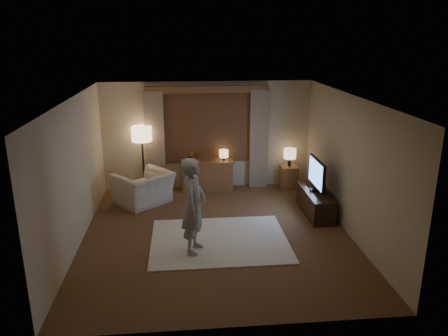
{
  "coord_description": "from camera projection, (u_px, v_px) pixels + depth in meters",
  "views": [
    {
      "loc": [
        -0.59,
        -7.53,
        3.66
      ],
      "look_at": [
        0.2,
        0.6,
        1.14
      ],
      "focal_mm": 35.0,
      "sensor_mm": 36.0,
      "label": 1
    }
  ],
  "objects": [
    {
      "name": "sideboard",
      "position": [
        207.0,
        176.0,
        10.57
      ],
      "size": [
        1.2,
        0.4,
        0.7
      ],
      "primitive_type": "cube",
      "color": "brown",
      "rests_on": "floor"
    },
    {
      "name": "plant",
      "position": [
        190.0,
        157.0,
        10.39
      ],
      "size": [
        0.16,
        0.13,
        0.3
      ],
      "primitive_type": "imported",
      "color": "#999999",
      "rests_on": "sideboard"
    },
    {
      "name": "tv",
      "position": [
        317.0,
        174.0,
        9.01
      ],
      "size": [
        0.24,
        0.97,
        0.7
      ],
      "color": "black",
      "rests_on": "tv_stand"
    },
    {
      "name": "armchair",
      "position": [
        144.0,
        189.0,
        9.69
      ],
      "size": [
        1.49,
        1.47,
        0.73
      ],
      "primitive_type": "imported",
      "rotation": [
        0.0,
        0.0,
        -2.43
      ],
      "color": "beige",
      "rests_on": "floor"
    },
    {
      "name": "picture_frame",
      "position": [
        207.0,
        158.0,
        10.44
      ],
      "size": [
        0.16,
        0.02,
        0.2
      ],
      "primitive_type": "cube",
      "color": "brown",
      "rests_on": "sideboard"
    },
    {
      "name": "side_table",
      "position": [
        289.0,
        177.0,
        10.73
      ],
      "size": [
        0.4,
        0.4,
        0.56
      ],
      "primitive_type": "cube",
      "color": "brown",
      "rests_on": "floor"
    },
    {
      "name": "table_lamp_side",
      "position": [
        290.0,
        154.0,
        10.56
      ],
      "size": [
        0.3,
        0.3,
        0.44
      ],
      "color": "black",
      "rests_on": "side_table"
    },
    {
      "name": "rug",
      "position": [
        219.0,
        240.0,
        8.05
      ],
      "size": [
        2.5,
        2.0,
        0.02
      ],
      "primitive_type": "cube",
      "color": "#F0E2CA",
      "rests_on": "floor"
    },
    {
      "name": "table_lamp_sideboard",
      "position": [
        224.0,
        154.0,
        10.45
      ],
      "size": [
        0.22,
        0.22,
        0.3
      ],
      "color": "black",
      "rests_on": "sideboard"
    },
    {
      "name": "floor_lamp",
      "position": [
        142.0,
        137.0,
        10.14
      ],
      "size": [
        0.47,
        0.47,
        1.61
      ],
      "color": "black",
      "rests_on": "floor"
    },
    {
      "name": "person",
      "position": [
        194.0,
        206.0,
        7.4
      ],
      "size": [
        0.56,
        0.7,
        1.69
      ],
      "primitive_type": "imported",
      "rotation": [
        0.0,
        0.0,
        1.28
      ],
      "color": "#B4AEA6",
      "rests_on": "rug"
    },
    {
      "name": "tv_stand",
      "position": [
        315.0,
        203.0,
        9.2
      ],
      "size": [
        0.45,
        1.4,
        0.5
      ],
      "primitive_type": "cube",
      "color": "black",
      "rests_on": "floor"
    },
    {
      "name": "room",
      "position": [
        214.0,
        160.0,
        8.38
      ],
      "size": [
        5.04,
        5.54,
        2.64
      ],
      "color": "brown",
      "rests_on": "ground"
    }
  ]
}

